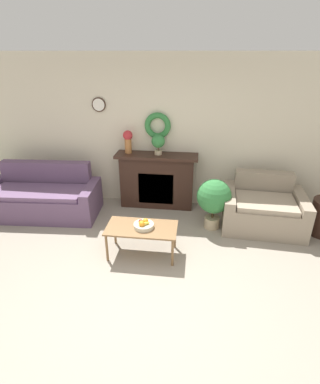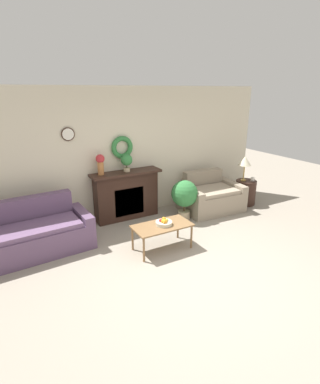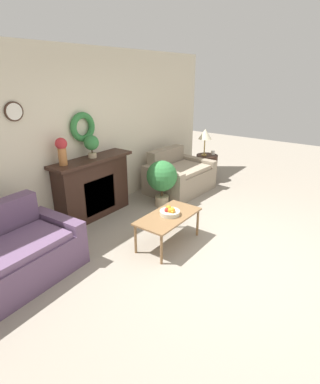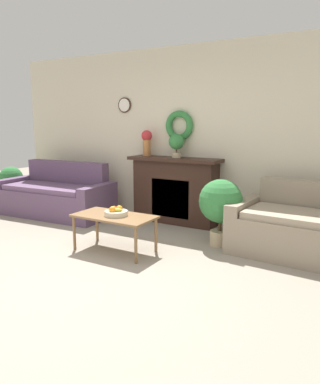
{
  "view_description": "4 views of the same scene",
  "coord_description": "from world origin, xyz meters",
  "px_view_note": "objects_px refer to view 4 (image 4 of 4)",
  "views": [
    {
      "loc": [
        0.58,
        -2.56,
        2.69
      ],
      "look_at": [
        0.08,
        1.42,
        0.8
      ],
      "focal_mm": 28.0,
      "sensor_mm": 36.0,
      "label": 1
    },
    {
      "loc": [
        -2.41,
        -3.02,
        2.62
      ],
      "look_at": [
        0.22,
        1.66,
        0.78
      ],
      "focal_mm": 28.0,
      "sensor_mm": 36.0,
      "label": 2
    },
    {
      "loc": [
        -3.21,
        -1.17,
        2.3
      ],
      "look_at": [
        0.16,
        1.33,
        0.63
      ],
      "focal_mm": 28.0,
      "sensor_mm": 36.0,
      "label": 3
    },
    {
      "loc": [
        2.58,
        -2.54,
        1.57
      ],
      "look_at": [
        0.14,
        1.62,
        0.66
      ],
      "focal_mm": 35.0,
      "sensor_mm": 36.0,
      "label": 4
    }
  ],
  "objects_px": {
    "coffee_table": "(114,219)",
    "potted_plant_floor_by_loveseat": "(221,204)",
    "loveseat_right": "(290,227)",
    "fruit_bowl": "(116,212)",
    "fireplace": "(175,190)",
    "couch_left": "(56,196)",
    "vase_on_mantel_left": "(147,141)",
    "potted_plant_floor_by_couch": "(11,181)",
    "potted_plant_on_mantel": "(176,143)"
  },
  "relations": [
    {
      "from": "fruit_bowl",
      "to": "fireplace",
      "type": "bearing_deg",
      "value": 90.73
    },
    {
      "from": "coffee_table",
      "to": "potted_plant_floor_by_loveseat",
      "type": "relative_size",
      "value": 1.16
    },
    {
      "from": "potted_plant_floor_by_couch",
      "to": "potted_plant_on_mantel",
      "type": "bearing_deg",
      "value": 8.77
    },
    {
      "from": "loveseat_right",
      "to": "coffee_table",
      "type": "xyz_separation_m",
      "value": [
        -1.86,
        -1.04,
        0.1
      ]
    },
    {
      "from": "couch_left",
      "to": "potted_plant_on_mantel",
      "type": "xyz_separation_m",
      "value": [
        2.02,
        0.55,
        0.94
      ]
    },
    {
      "from": "loveseat_right",
      "to": "potted_plant_on_mantel",
      "type": "distance_m",
      "value": 2.11
    },
    {
      "from": "loveseat_right",
      "to": "fruit_bowl",
      "type": "xyz_separation_m",
      "value": [
        -1.83,
        -1.05,
        0.19
      ]
    },
    {
      "from": "fireplace",
      "to": "loveseat_right",
      "type": "height_order",
      "value": "fireplace"
    },
    {
      "from": "fireplace",
      "to": "potted_plant_on_mantel",
      "type": "bearing_deg",
      "value": -26.54
    },
    {
      "from": "potted_plant_floor_by_loveseat",
      "to": "fruit_bowl",
      "type": "bearing_deg",
      "value": -138.93
    },
    {
      "from": "vase_on_mantel_left",
      "to": "potted_plant_floor_by_loveseat",
      "type": "bearing_deg",
      "value": -24.02
    },
    {
      "from": "potted_plant_on_mantel",
      "to": "potted_plant_floor_by_loveseat",
      "type": "relative_size",
      "value": 0.42
    },
    {
      "from": "coffee_table",
      "to": "vase_on_mantel_left",
      "type": "bearing_deg",
      "value": 108.13
    },
    {
      "from": "couch_left",
      "to": "vase_on_mantel_left",
      "type": "height_order",
      "value": "vase_on_mantel_left"
    },
    {
      "from": "potted_plant_on_mantel",
      "to": "fruit_bowl",
      "type": "bearing_deg",
      "value": -90.34
    },
    {
      "from": "vase_on_mantel_left",
      "to": "coffee_table",
      "type": "bearing_deg",
      "value": -71.87
    },
    {
      "from": "loveseat_right",
      "to": "fruit_bowl",
      "type": "relative_size",
      "value": 4.81
    },
    {
      "from": "vase_on_mantel_left",
      "to": "potted_plant_floor_by_couch",
      "type": "distance_m",
      "value": 2.84
    },
    {
      "from": "potted_plant_floor_by_loveseat",
      "to": "coffee_table",
      "type": "bearing_deg",
      "value": -139.9
    },
    {
      "from": "potted_plant_floor_by_couch",
      "to": "coffee_table",
      "type": "bearing_deg",
      "value": -17.96
    },
    {
      "from": "couch_left",
      "to": "vase_on_mantel_left",
      "type": "bearing_deg",
      "value": 17.32
    },
    {
      "from": "couch_left",
      "to": "fruit_bowl",
      "type": "height_order",
      "value": "couch_left"
    },
    {
      "from": "coffee_table",
      "to": "fireplace",
      "type": "bearing_deg",
      "value": 89.69
    },
    {
      "from": "fruit_bowl",
      "to": "couch_left",
      "type": "bearing_deg",
      "value": 153.8
    },
    {
      "from": "couch_left",
      "to": "fireplace",
      "type": "bearing_deg",
      "value": 12.06
    },
    {
      "from": "vase_on_mantel_left",
      "to": "fruit_bowl",
      "type": "bearing_deg",
      "value": -71.0
    },
    {
      "from": "fireplace",
      "to": "coffee_table",
      "type": "xyz_separation_m",
      "value": [
        -0.01,
        -1.54,
        -0.11
      ]
    },
    {
      "from": "loveseat_right",
      "to": "vase_on_mantel_left",
      "type": "xyz_separation_m",
      "value": [
        -2.37,
        0.51,
        0.96
      ]
    },
    {
      "from": "coffee_table",
      "to": "loveseat_right",
      "type": "bearing_deg",
      "value": 29.28
    },
    {
      "from": "fireplace",
      "to": "potted_plant_on_mantel",
      "type": "distance_m",
      "value": 0.73
    },
    {
      "from": "loveseat_right",
      "to": "couch_left",
      "type": "bearing_deg",
      "value": -175.46
    },
    {
      "from": "couch_left",
      "to": "vase_on_mantel_left",
      "type": "distance_m",
      "value": 1.85
    },
    {
      "from": "fireplace",
      "to": "couch_left",
      "type": "relative_size",
      "value": 0.73
    },
    {
      "from": "couch_left",
      "to": "coffee_table",
      "type": "xyz_separation_m",
      "value": [
        1.98,
        -0.98,
        0.09
      ]
    },
    {
      "from": "potted_plant_floor_by_loveseat",
      "to": "fireplace",
      "type": "bearing_deg",
      "value": 146.36
    },
    {
      "from": "fireplace",
      "to": "potted_plant_floor_by_loveseat",
      "type": "relative_size",
      "value": 1.72
    },
    {
      "from": "couch_left",
      "to": "potted_plant_on_mantel",
      "type": "relative_size",
      "value": 5.57
    },
    {
      "from": "potted_plant_floor_by_couch",
      "to": "potted_plant_floor_by_loveseat",
      "type": "xyz_separation_m",
      "value": [
        4.21,
        -0.17,
        0.08
      ]
    },
    {
      "from": "loveseat_right",
      "to": "potted_plant_floor_by_couch",
      "type": "bearing_deg",
      "value": -176.21
    },
    {
      "from": "fruit_bowl",
      "to": "potted_plant_floor_by_loveseat",
      "type": "bearing_deg",
      "value": 41.07
    },
    {
      "from": "loveseat_right",
      "to": "potted_plant_on_mantel",
      "type": "height_order",
      "value": "potted_plant_on_mantel"
    },
    {
      "from": "coffee_table",
      "to": "fruit_bowl",
      "type": "bearing_deg",
      "value": -11.55
    },
    {
      "from": "loveseat_right",
      "to": "potted_plant_on_mantel",
      "type": "relative_size",
      "value": 3.75
    },
    {
      "from": "fruit_bowl",
      "to": "vase_on_mantel_left",
      "type": "relative_size",
      "value": 0.69
    },
    {
      "from": "fruit_bowl",
      "to": "potted_plant_floor_by_couch",
      "type": "bearing_deg",
      "value": 162.09
    },
    {
      "from": "couch_left",
      "to": "loveseat_right",
      "type": "bearing_deg",
      "value": -2.77
    },
    {
      "from": "fireplace",
      "to": "vase_on_mantel_left",
      "type": "height_order",
      "value": "vase_on_mantel_left"
    },
    {
      "from": "potted_plant_floor_by_loveseat",
      "to": "vase_on_mantel_left",
      "type": "bearing_deg",
      "value": 155.98
    },
    {
      "from": "couch_left",
      "to": "potted_plant_floor_by_loveseat",
      "type": "bearing_deg",
      "value": -5.89
    },
    {
      "from": "fruit_bowl",
      "to": "potted_plant_on_mantel",
      "type": "xyz_separation_m",
      "value": [
        0.01,
        1.54,
        0.76
      ]
    }
  ]
}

